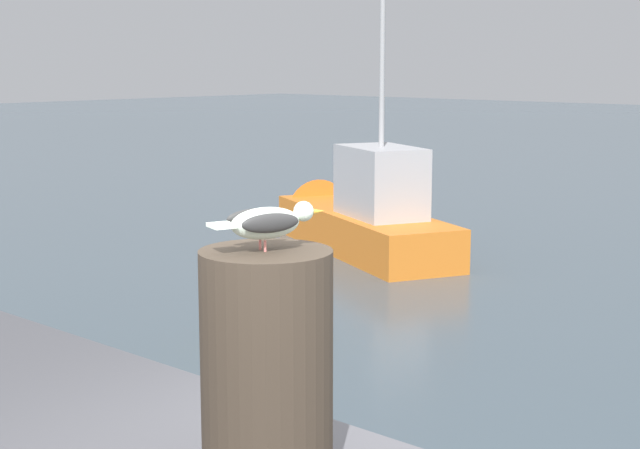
% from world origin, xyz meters
% --- Properties ---
extents(mooring_post, '(0.42, 0.42, 0.77)m').
position_xyz_m(mooring_post, '(-0.36, -0.58, 1.95)').
color(mooring_post, '#382D23').
rests_on(mooring_post, harbor_quay).
extents(seagull, '(0.20, 0.38, 0.14)m').
position_xyz_m(seagull, '(-0.35, -0.57, 2.43)').
color(seagull, '#C66760').
rests_on(seagull, mooring_post).
extents(boat_orange, '(5.10, 3.23, 5.20)m').
position_xyz_m(boat_orange, '(-8.10, 8.96, 0.52)').
color(boat_orange, orange).
rests_on(boat_orange, ground_plane).
extents(channel_buoy, '(0.56, 0.56, 1.33)m').
position_xyz_m(channel_buoy, '(-5.31, 4.20, 0.48)').
color(channel_buoy, yellow).
rests_on(channel_buoy, ground_plane).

